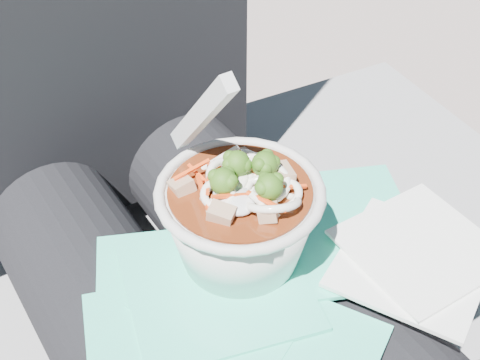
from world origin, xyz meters
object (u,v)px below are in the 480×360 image
lap (228,331)px  udon_bowl (240,213)px  plastic_bag (235,304)px  person_body (177,247)px

lap → udon_bowl: bearing=27.2°
plastic_bag → udon_bowl: size_ratio=2.02×
lap → plastic_bag: plastic_bag is taller
person_body → udon_bowl: bearing=-76.2°
lap → person_body: (0.00, 0.09, 0.03)m
person_body → plastic_bag: (-0.01, -0.12, 0.05)m
person_body → udon_bowl: 0.13m
udon_bowl → plastic_bag: bearing=-128.0°
lap → person_body: person_body is taller
person_body → plastic_bag: bearing=-94.6°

